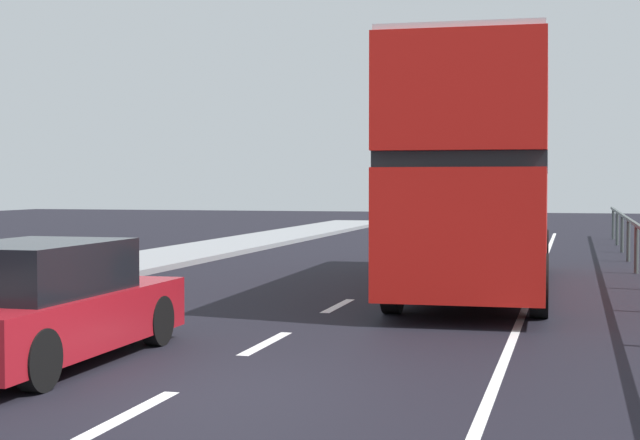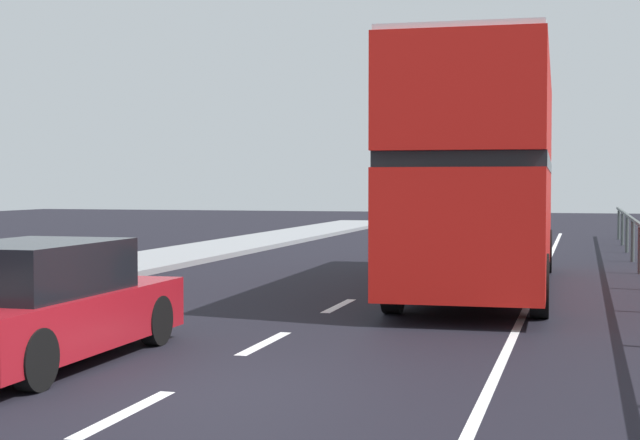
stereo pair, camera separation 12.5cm
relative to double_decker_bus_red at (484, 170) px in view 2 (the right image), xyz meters
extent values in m
cube|color=black|center=(-2.11, -9.98, -2.38)|extent=(75.44, 120.00, 0.10)
cube|color=silver|center=(-2.11, -11.11, -2.33)|extent=(0.16, 1.87, 0.01)
cube|color=silver|center=(-2.11, -7.14, -2.33)|extent=(0.16, 1.87, 0.01)
cube|color=silver|center=(-2.11, -3.16, -2.33)|extent=(0.16, 1.87, 0.01)
cube|color=silver|center=(-2.11, 0.81, -2.33)|extent=(0.16, 1.87, 0.01)
cube|color=silver|center=(-2.11, 4.79, -2.33)|extent=(0.16, 1.87, 0.01)
cube|color=silver|center=(-2.11, 8.76, -2.33)|extent=(0.16, 1.87, 0.01)
cube|color=silver|center=(-2.11, 12.74, -2.33)|extent=(0.16, 1.87, 0.01)
cube|color=silver|center=(-2.11, 16.71, -2.33)|extent=(0.16, 1.87, 0.01)
cube|color=silver|center=(-2.11, 20.69, -2.33)|extent=(0.16, 1.87, 0.01)
cube|color=silver|center=(0.97, -0.98, -2.33)|extent=(0.12, 46.00, 0.01)
cylinder|color=#454E4C|center=(3.14, 4.27, -1.77)|extent=(0.10, 0.10, 1.12)
cylinder|color=#454E4C|center=(3.14, 7.77, -1.77)|extent=(0.10, 0.10, 1.12)
cylinder|color=#454E4C|center=(3.14, 11.27, -1.77)|extent=(0.10, 0.10, 1.12)
cylinder|color=#454E4C|center=(3.14, 14.77, -1.77)|extent=(0.10, 0.10, 1.12)
cylinder|color=#454E4C|center=(3.14, 18.27, -1.77)|extent=(0.10, 0.10, 1.12)
cube|color=red|center=(0.00, -0.01, -1.00)|extent=(2.76, 10.87, 1.96)
cube|color=black|center=(0.00, -0.01, 0.10)|extent=(2.77, 10.44, 0.24)
cube|color=red|center=(0.00, -0.01, 1.07)|extent=(2.76, 10.87, 1.71)
cube|color=silver|center=(0.00, -0.01, 1.98)|extent=(2.70, 10.65, 0.10)
cube|color=black|center=(-0.14, 5.38, -0.91)|extent=(2.23, 0.10, 1.37)
cube|color=yellow|center=(-0.14, 5.38, 1.50)|extent=(1.49, 0.08, 0.28)
cylinder|color=black|center=(-1.24, 3.97, -1.83)|extent=(0.31, 1.01, 1.00)
cylinder|color=black|center=(1.04, 4.02, -1.83)|extent=(0.31, 1.01, 1.00)
cylinder|color=black|center=(-1.04, -3.84, -1.83)|extent=(0.31, 1.01, 1.00)
cylinder|color=black|center=(1.24, -3.78, -1.83)|extent=(0.31, 1.01, 1.00)
cube|color=maroon|center=(-4.18, -9.07, -1.84)|extent=(1.72, 4.26, 0.64)
cube|color=black|center=(-4.18, -9.29, -1.22)|extent=(1.51, 2.35, 0.59)
cylinder|color=black|center=(-4.95, -7.65, -2.01)|extent=(0.20, 0.64, 0.64)
cylinder|color=black|center=(-3.40, -7.64, -2.01)|extent=(0.20, 0.64, 0.64)
cylinder|color=black|center=(-3.40, -10.50, -2.01)|extent=(0.20, 0.64, 0.64)
camera|label=1|loc=(1.76, -19.06, -0.25)|focal=54.50mm
camera|label=2|loc=(1.88, -19.03, -0.25)|focal=54.50mm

